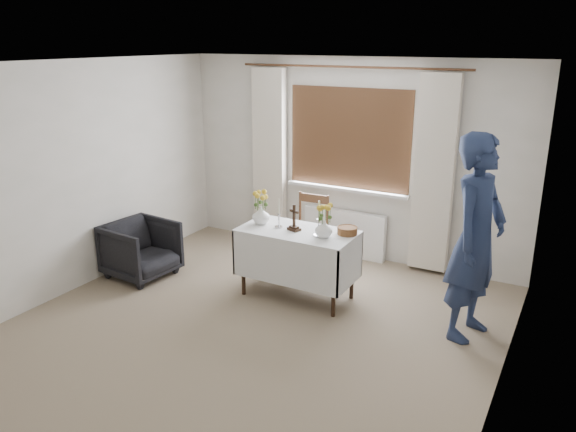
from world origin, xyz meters
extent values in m
plane|color=gray|center=(0.00, 0.00, 0.00)|extent=(5.00, 5.00, 0.00)
cube|color=white|center=(0.04, 1.04, 0.38)|extent=(1.24, 0.64, 0.76)
imported|color=black|center=(-1.82, 0.64, 0.33)|extent=(0.80, 0.78, 0.66)
imported|color=navy|center=(1.85, 1.11, 0.97)|extent=(0.62, 0.80, 1.94)
cube|color=white|center=(0.00, 2.42, 0.30)|extent=(1.10, 0.10, 0.60)
imported|color=white|center=(-0.41, 1.05, 0.86)|extent=(0.21, 0.21, 0.20)
imported|color=white|center=(0.38, 0.98, 0.86)|extent=(0.23, 0.23, 0.19)
cylinder|color=brown|center=(0.55, 1.19, 0.80)|extent=(0.27, 0.27, 0.08)
camera|label=1|loc=(2.65, -3.92, 2.71)|focal=35.00mm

